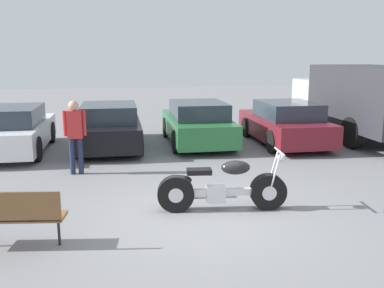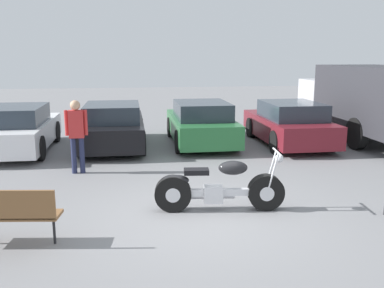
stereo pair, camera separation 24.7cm
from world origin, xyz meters
TOP-DOWN VIEW (x-y plane):
  - ground_plane at (0.00, 0.00)m, footprint 60.00×60.00m
  - motorcycle at (0.31, 0.22)m, footprint 2.34×0.68m
  - parked_car_white at (-4.45, 5.74)m, footprint 1.86×4.07m
  - parked_car_black at (-1.74, 5.95)m, footprint 1.86×4.07m
  - parked_car_green at (0.96, 6.07)m, footprint 1.86×4.07m
  - parked_car_maroon at (3.66, 5.61)m, footprint 1.86×4.07m
  - delivery_truck at (6.45, 5.93)m, footprint 2.35×6.16m
  - park_bench at (-3.02, -0.80)m, footprint 1.51×0.59m
  - person_standing at (-2.47, 3.13)m, footprint 0.52×0.23m

SIDE VIEW (x-z plane):
  - ground_plane at x=0.00m, z-range 0.00..0.00m
  - motorcycle at x=0.31m, z-range -0.13..0.96m
  - park_bench at x=-3.02m, z-range 0.10..0.99m
  - parked_car_white at x=-4.45m, z-range -0.02..1.32m
  - parked_car_black at x=-1.74m, z-range -0.02..1.32m
  - parked_car_green at x=0.96m, z-range -0.02..1.32m
  - parked_car_maroon at x=3.66m, z-range -0.02..1.32m
  - person_standing at x=-2.47m, z-range 0.17..1.90m
  - delivery_truck at x=6.45m, z-range 0.16..2.58m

